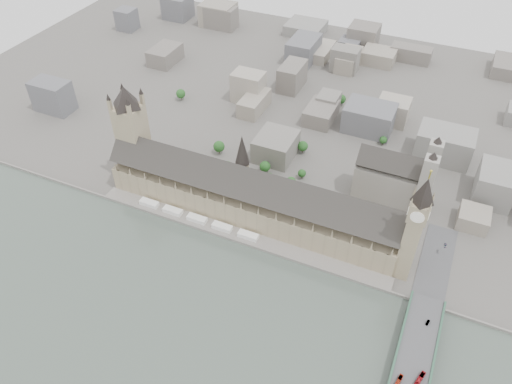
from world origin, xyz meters
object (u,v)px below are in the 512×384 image
at_px(palace_of_westminster, 250,197).
at_px(victoria_tower, 132,130).
at_px(elizabeth_tower, 416,223).
at_px(red_bus_south, 420,379).
at_px(car_silver, 428,322).
at_px(westminster_abbey, 396,178).
at_px(car_approach, 445,245).
at_px(red_bus_north, 399,381).

height_order(palace_of_westminster, victoria_tower, victoria_tower).
bearing_deg(victoria_tower, elizabeth_tower, -3.96).
relative_size(victoria_tower, red_bus_south, 8.42).
distance_m(victoria_tower, car_silver, 297.36).
xyz_separation_m(palace_of_westminster, westminster_abbey, (110.92, 75.30, 2.38)).
xyz_separation_m(victoria_tower, westminster_abbey, (232.92, 69.00, -30.12)).
distance_m(car_silver, car_approach, 80.92).
height_order(car_silver, car_approach, car_silver).
distance_m(elizabeth_tower, red_bus_south, 106.91).
height_order(palace_of_westminster, elizabeth_tower, elizabeth_tower).
height_order(red_bus_north, red_bus_south, red_bus_south).
xyz_separation_m(car_silver, car_approach, (0.55, 80.91, -0.11)).
xyz_separation_m(palace_of_westminster, car_silver, (165.00, -57.76, -11.65)).
bearing_deg(palace_of_westminster, red_bus_south, -31.69).
distance_m(elizabeth_tower, car_approach, 64.78).
bearing_deg(westminster_abbey, victoria_tower, -163.50).
distance_m(westminster_abbey, red_bus_north, 191.62).
bearing_deg(car_approach, car_silver, -97.17).
xyz_separation_m(victoria_tower, car_silver, (287.00, -64.06, -44.15)).
relative_size(red_bus_north, car_silver, 2.15).
relative_size(victoria_tower, red_bus_north, 9.50).
height_order(westminster_abbey, car_silver, westminster_abbey).
bearing_deg(westminster_abbey, red_bus_north, -76.55).
distance_m(red_bus_north, car_silver, 53.72).
height_order(palace_of_westminster, car_silver, palace_of_westminster).
height_order(elizabeth_tower, westminster_abbey, elizabeth_tower).
height_order(elizabeth_tower, red_bus_north, elizabeth_tower).
bearing_deg(elizabeth_tower, palace_of_westminster, 175.15).
height_order(westminster_abbey, car_approach, westminster_abbey).
relative_size(victoria_tower, car_approach, 20.78).
distance_m(red_bus_north, red_bus_south, 14.16).
xyz_separation_m(westminster_abbey, red_bus_south, (56.68, -178.76, -13.18)).
bearing_deg(car_silver, car_approach, 101.42).
relative_size(red_bus_south, car_silver, 2.43).
relative_size(westminster_abbey, red_bus_north, 6.46).
relative_size(red_bus_south, car_approach, 2.47).
height_order(red_bus_north, car_approach, red_bus_north).
xyz_separation_m(elizabeth_tower, red_bus_north, (17.39, -98.91, -46.37)).
relative_size(elizabeth_tower, victoria_tower, 1.07).
xyz_separation_m(red_bus_north, car_approach, (10.16, 133.76, -0.77)).
bearing_deg(red_bus_north, victoria_tower, 168.34).
distance_m(victoria_tower, red_bus_south, 312.72).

